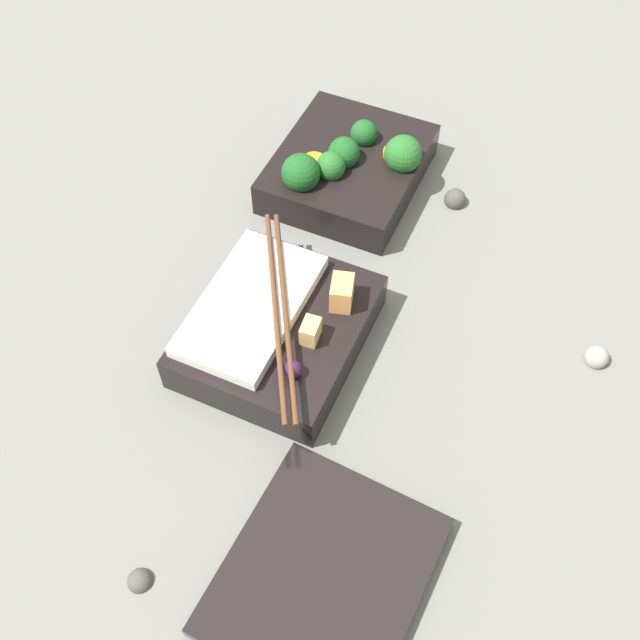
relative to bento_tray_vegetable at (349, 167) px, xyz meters
The scene contains 7 objects.
ground_plane 0.11m from the bento_tray_vegetable, 12.70° to the left, with size 3.00×3.00×0.00m, color slate.
bento_tray_vegetable is the anchor object (origin of this frame).
bento_tray_rice 0.22m from the bento_tray_vegetable, ahead, with size 0.20×0.15×0.07m.
bento_lid 0.43m from the bento_tray_vegetable, 20.56° to the left, with size 0.17×0.14×0.01m, color black.
pebble_0 0.32m from the bento_tray_vegetable, 68.15° to the left, with size 0.02×0.02×0.02m, color gray.
pebble_1 0.46m from the bento_tray_vegetable, ahead, with size 0.02×0.02×0.02m, color #474442.
pebble_3 0.12m from the bento_tray_vegetable, 99.76° to the left, with size 0.02×0.02×0.02m, color #474442.
Camera 1 is at (0.45, 0.19, 0.58)m, focal length 42.00 mm.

